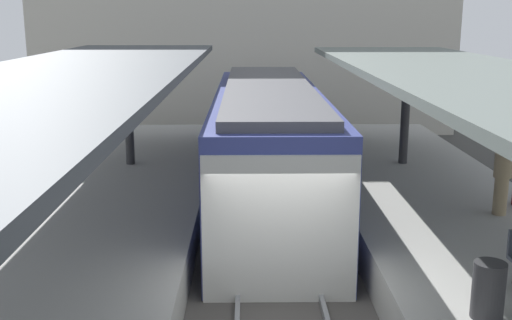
{
  "coord_description": "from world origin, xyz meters",
  "views": [
    {
      "loc": [
        -0.54,
        -9.18,
        5.05
      ],
      "look_at": [
        -0.35,
        4.8,
        1.77
      ],
      "focal_mm": 43.69,
      "sensor_mm": 36.0,
      "label": 1
    }
  ],
  "objects": [
    {
      "name": "platform_left",
      "position": [
        -3.8,
        0.0,
        0.5
      ],
      "size": [
        4.4,
        28.0,
        1.0
      ],
      "primitive_type": "cube",
      "color": "#9E9E99",
      "rests_on": "ground_plane"
    },
    {
      "name": "commuter_train",
      "position": [
        0.0,
        6.67,
        1.73
      ],
      "size": [
        2.78,
        11.89,
        3.1
      ],
      "color": "#38428C",
      "rests_on": "track_ballast"
    },
    {
      "name": "canopy_right",
      "position": [
        3.8,
        1.4,
        3.87
      ],
      "size": [
        4.18,
        21.0,
        2.99
      ],
      "color": "#333335",
      "rests_on": "platform_right"
    },
    {
      "name": "canopy_left",
      "position": [
        -3.8,
        1.4,
        3.94
      ],
      "size": [
        4.18,
        21.0,
        3.06
      ],
      "color": "#333335",
      "rests_on": "platform_left"
    },
    {
      "name": "passenger_near_bench",
      "position": [
        4.69,
        3.09,
        1.82
      ],
      "size": [
        0.36,
        0.36,
        1.59
      ],
      "color": "#998460",
      "rests_on": "platform_right"
    },
    {
      "name": "station_building_backdrop",
      "position": [
        -0.67,
        20.0,
        5.5
      ],
      "size": [
        18.0,
        6.0,
        11.0
      ],
      "primitive_type": "cube",
      "color": "beige",
      "rests_on": "ground_plane"
    },
    {
      "name": "rail_near_side",
      "position": [
        -0.72,
        0.0,
        0.27
      ],
      "size": [
        0.08,
        28.0,
        0.14
      ],
      "primitive_type": "cube",
      "color": "slate",
      "rests_on": "track_ballast"
    },
    {
      "name": "rail_far_side",
      "position": [
        0.72,
        0.0,
        0.27
      ],
      "size": [
        0.08,
        28.0,
        0.14
      ],
      "primitive_type": "cube",
      "color": "slate",
      "rests_on": "track_ballast"
    },
    {
      "name": "litter_bin",
      "position": [
        2.72,
        -1.41,
        1.4
      ],
      "size": [
        0.44,
        0.44,
        0.8
      ],
      "primitive_type": "cylinder",
      "color": "#2D2D30",
      "rests_on": "platform_right"
    }
  ]
}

